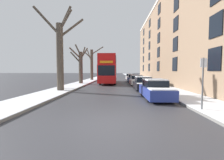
% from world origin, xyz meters
% --- Properties ---
extents(ground_plane, '(320.00, 320.00, 0.00)m').
position_xyz_m(ground_plane, '(0.00, 0.00, 0.00)').
color(ground_plane, '#38383D').
extents(sidewalk_left, '(2.80, 130.00, 0.16)m').
position_xyz_m(sidewalk_left, '(-5.61, 53.00, 0.08)').
color(sidewalk_left, slate).
rests_on(sidewalk_left, ground).
extents(sidewalk_right, '(2.80, 130.00, 0.16)m').
position_xyz_m(sidewalk_right, '(5.61, 53.00, 0.08)').
color(sidewalk_right, slate).
rests_on(sidewalk_right, ground).
extents(terrace_facade_right, '(9.10, 40.53, 14.29)m').
position_xyz_m(terrace_facade_right, '(11.51, 19.11, 7.15)').
color(terrace_facade_right, '#8C7056').
rests_on(terrace_facade_right, ground).
extents(bare_tree_left_0, '(4.43, 2.23, 8.33)m').
position_xyz_m(bare_tree_left_0, '(-5.32, 8.89, 3.94)').
color(bare_tree_left_0, '#4C4238').
rests_on(bare_tree_left_0, ground).
extents(bare_tree_left_1, '(2.61, 3.64, 6.06)m').
position_xyz_m(bare_tree_left_1, '(-5.49, 17.51, 3.02)').
color(bare_tree_left_1, '#4C4238').
rests_on(bare_tree_left_1, ground).
extents(bare_tree_left_2, '(4.26, 1.92, 7.49)m').
position_xyz_m(bare_tree_left_2, '(-5.39, 27.21, 3.72)').
color(bare_tree_left_2, '#4C4238').
rests_on(bare_tree_left_2, ground).
extents(double_decker_bus, '(2.60, 11.07, 4.52)m').
position_xyz_m(double_decker_bus, '(-1.20, 20.16, 2.55)').
color(double_decker_bus, red).
rests_on(double_decker_bus, ground).
extents(parked_car_0, '(1.71, 4.57, 1.46)m').
position_xyz_m(parked_car_0, '(3.13, 5.48, 0.68)').
color(parked_car_0, navy).
rests_on(parked_car_0, ground).
extents(parked_car_1, '(1.81, 4.29, 1.44)m').
position_xyz_m(parked_car_1, '(3.13, 10.80, 0.66)').
color(parked_car_1, black).
rests_on(parked_car_1, ground).
extents(parked_car_2, '(1.86, 4.46, 1.47)m').
position_xyz_m(parked_car_2, '(3.13, 16.49, 0.68)').
color(parked_car_2, silver).
rests_on(parked_car_2, ground).
extents(parked_car_3, '(1.75, 4.54, 1.48)m').
position_xyz_m(parked_car_3, '(3.13, 22.41, 0.68)').
color(parked_car_3, navy).
rests_on(parked_car_3, ground).
extents(parked_car_4, '(1.69, 4.14, 1.50)m').
position_xyz_m(parked_car_4, '(3.13, 28.83, 0.68)').
color(parked_car_4, silver).
rests_on(parked_car_4, ground).
extents(pedestrian_left_sidewalk, '(0.40, 0.40, 1.83)m').
position_xyz_m(pedestrian_left_sidewalk, '(-5.89, 10.46, 1.00)').
color(pedestrian_left_sidewalk, black).
rests_on(pedestrian_left_sidewalk, ground).
extents(street_sign_post, '(0.32, 0.07, 2.69)m').
position_xyz_m(street_sign_post, '(4.51, 1.71, 1.54)').
color(street_sign_post, '#4C4F54').
rests_on(street_sign_post, ground).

